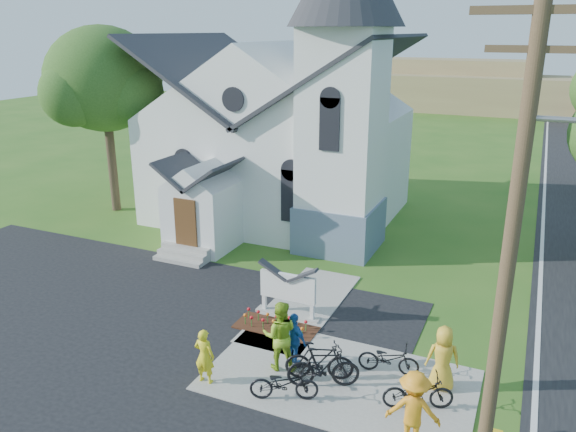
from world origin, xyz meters
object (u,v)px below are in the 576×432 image
at_px(cyclist_2, 294,339).
at_px(cyclist_4, 443,358).
at_px(cyclist_0, 204,356).
at_px(utility_pole, 516,236).
at_px(cyclist_3, 413,410).
at_px(bike_3, 323,367).
at_px(cyclist_1, 280,335).
at_px(church_sign, 288,288).
at_px(bike_0, 284,383).
at_px(bike_2, 389,359).
at_px(bike_1, 319,361).
at_px(bike_4, 418,392).

height_order(cyclist_2, cyclist_4, cyclist_4).
bearing_deg(cyclist_0, utility_pole, 173.13).
height_order(cyclist_3, bike_3, cyclist_3).
bearing_deg(cyclist_4, cyclist_1, -5.21).
bearing_deg(cyclist_3, utility_pole, 160.71).
xyz_separation_m(cyclist_1, bike_3, (1.38, -0.34, -0.42)).
height_order(church_sign, bike_0, church_sign).
relative_size(church_sign, bike_2, 1.35).
height_order(church_sign, cyclist_0, church_sign).
distance_m(cyclist_2, cyclist_3, 4.12).
bearing_deg(bike_3, cyclist_4, -91.97).
xyz_separation_m(cyclist_2, cyclist_3, (3.66, -1.87, 0.15)).
bearing_deg(bike_0, cyclist_1, 6.34).
xyz_separation_m(cyclist_1, bike_1, (1.17, -0.07, -0.44)).
height_order(utility_pole, cyclist_3, utility_pole).
bearing_deg(bike_2, bike_3, 124.10).
relative_size(bike_0, bike_3, 0.91).
xyz_separation_m(utility_pole, cyclist_1, (-5.53, 1.88, -4.36)).
relative_size(cyclist_2, bike_2, 0.95).
bearing_deg(bike_1, cyclist_2, 49.04).
relative_size(cyclist_0, bike_0, 0.89).
relative_size(cyclist_0, cyclist_4, 0.87).
relative_size(bike_2, cyclist_3, 0.88).
bearing_deg(bike_0, cyclist_4, -81.75).
bearing_deg(utility_pole, cyclist_2, 157.54).
relative_size(cyclist_4, bike_4, 1.01).
height_order(cyclist_0, bike_2, cyclist_0).
xyz_separation_m(bike_1, cyclist_3, (2.78, -1.52, 0.38)).
bearing_deg(cyclist_4, cyclist_0, 4.82).
height_order(cyclist_1, bike_4, cyclist_1).
xyz_separation_m(cyclist_4, bike_4, (-0.38, -1.06, -0.42)).
xyz_separation_m(church_sign, cyclist_2, (1.32, -2.53, -0.20)).
xyz_separation_m(utility_pole, cyclist_4, (-1.34, 2.73, -4.47)).
distance_m(cyclist_2, cyclist_4, 3.94).
xyz_separation_m(church_sign, utility_pole, (6.56, -4.70, 4.38)).
height_order(cyclist_0, cyclist_1, cyclist_1).
xyz_separation_m(cyclist_3, bike_4, (-0.14, 1.37, -0.48)).
bearing_deg(church_sign, bike_1, -52.63).
relative_size(cyclist_0, bike_1, 0.84).
height_order(bike_0, bike_1, bike_1).
bearing_deg(bike_0, church_sign, 0.49).
distance_m(church_sign, bike_1, 3.65).
distance_m(cyclist_0, cyclist_4, 6.15).
height_order(church_sign, bike_1, church_sign).
bearing_deg(cyclist_2, cyclist_1, 66.72).
bearing_deg(bike_2, utility_pole, -144.79).
bearing_deg(cyclist_1, bike_1, 157.19).
bearing_deg(cyclist_3, cyclist_0, -10.47).
bearing_deg(church_sign, bike_2, -25.97).
xyz_separation_m(church_sign, bike_4, (4.84, -3.03, -0.52)).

